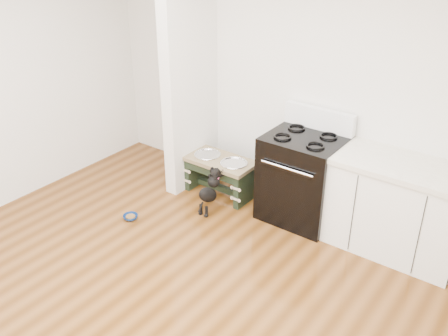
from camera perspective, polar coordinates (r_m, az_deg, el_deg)
ground at (r=4.18m, az=-9.75°, el=-17.32°), size 5.00×5.00×0.00m
room_shell at (r=3.26m, az=-11.97°, el=3.39°), size 5.00×5.00×5.00m
partition_wall at (r=5.54m, az=-3.94°, el=10.96°), size 0.15×0.80×2.70m
oven_range at (r=5.19m, az=8.96°, el=-0.98°), size 0.76×0.69×1.14m
cabinet_run at (r=4.91m, az=19.14°, el=-4.34°), size 1.24×0.64×0.91m
dog_feeder at (r=5.63m, az=-0.45°, el=-0.15°), size 0.79×0.42×0.45m
puppy at (r=5.32m, az=-1.59°, el=-2.46°), size 0.14×0.41×0.48m
floor_bowl at (r=5.39m, az=-10.63°, el=-5.54°), size 0.19×0.19×0.05m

